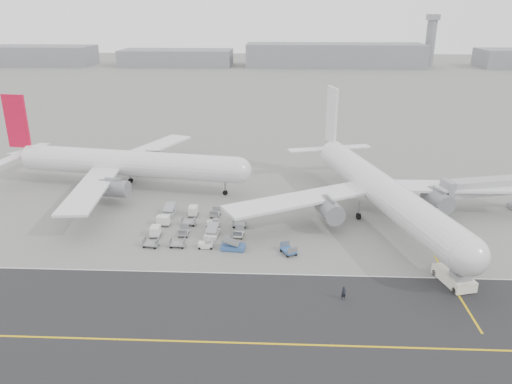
{
  "coord_description": "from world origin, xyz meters",
  "views": [
    {
      "loc": [
        5.6,
        -65.21,
        36.23
      ],
      "look_at": [
        2.06,
        12.0,
        7.27
      ],
      "focal_mm": 35.0,
      "sensor_mm": 36.0,
      "label": 1
    }
  ],
  "objects_px": {
    "airliner_a": "(123,163)",
    "jet_bridge": "(487,188)",
    "airliner_b": "(379,189)",
    "pushback_tug": "(455,277)",
    "control_tower": "(431,40)",
    "ground_crew_a": "(344,293)"
  },
  "relations": [
    {
      "from": "airliner_a",
      "to": "jet_bridge",
      "type": "xyz_separation_m",
      "value": [
        70.81,
        -9.87,
        -0.82
      ]
    },
    {
      "from": "airliner_b",
      "to": "pushback_tug",
      "type": "bearing_deg",
      "value": -88.68
    },
    {
      "from": "control_tower",
      "to": "airliner_b",
      "type": "distance_m",
      "value": 258.04
    },
    {
      "from": "control_tower",
      "to": "airliner_b",
      "type": "height_order",
      "value": "control_tower"
    },
    {
      "from": "airliner_a",
      "to": "ground_crew_a",
      "type": "distance_m",
      "value": 58.32
    },
    {
      "from": "control_tower",
      "to": "airliner_a",
      "type": "bearing_deg",
      "value": -118.6
    },
    {
      "from": "jet_bridge",
      "to": "control_tower",
      "type": "bearing_deg",
      "value": 62.98
    },
    {
      "from": "jet_bridge",
      "to": "ground_crew_a",
      "type": "bearing_deg",
      "value": -147.58
    },
    {
      "from": "pushback_tug",
      "to": "ground_crew_a",
      "type": "relative_size",
      "value": 4.5
    },
    {
      "from": "airliner_b",
      "to": "jet_bridge",
      "type": "relative_size",
      "value": 3.18
    },
    {
      "from": "airliner_b",
      "to": "ground_crew_a",
      "type": "distance_m",
      "value": 29.0
    },
    {
      "from": "airliner_b",
      "to": "control_tower",
      "type": "bearing_deg",
      "value": 57.61
    },
    {
      "from": "ground_crew_a",
      "to": "jet_bridge",
      "type": "bearing_deg",
      "value": 31.71
    },
    {
      "from": "airliner_b",
      "to": "ground_crew_a",
      "type": "height_order",
      "value": "airliner_b"
    },
    {
      "from": "airliner_b",
      "to": "ground_crew_a",
      "type": "xyz_separation_m",
      "value": [
        -9.17,
        -27.09,
        -4.8
      ]
    },
    {
      "from": "ground_crew_a",
      "to": "airliner_a",
      "type": "bearing_deg",
      "value": 120.22
    },
    {
      "from": "airliner_a",
      "to": "airliner_b",
      "type": "height_order",
      "value": "airliner_b"
    },
    {
      "from": "airliner_b",
      "to": "jet_bridge",
      "type": "distance_m",
      "value": 20.99
    },
    {
      "from": "jet_bridge",
      "to": "pushback_tug",
      "type": "bearing_deg",
      "value": -131.66
    },
    {
      "from": "control_tower",
      "to": "ground_crew_a",
      "type": "bearing_deg",
      "value": -107.37
    },
    {
      "from": "pushback_tug",
      "to": "ground_crew_a",
      "type": "distance_m",
      "value": 16.48
    },
    {
      "from": "airliner_b",
      "to": "airliner_a",
      "type": "bearing_deg",
      "value": 149.22
    }
  ]
}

